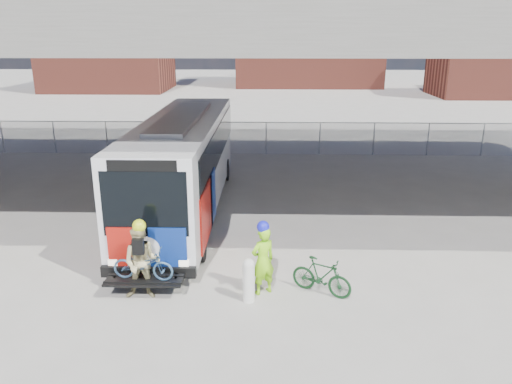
{
  "coord_description": "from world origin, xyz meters",
  "views": [
    {
      "loc": [
        1.22,
        -15.5,
        6.54
      ],
      "look_at": [
        0.78,
        -0.04,
        1.6
      ],
      "focal_mm": 35.0,
      "sensor_mm": 36.0,
      "label": 1
    }
  ],
  "objects_px": {
    "bus": "(184,157)",
    "bike_parked": "(322,276)",
    "cyclist_hivis": "(263,259)",
    "bollard": "(249,279)",
    "cyclist_tan": "(142,261)"
  },
  "relations": [
    {
      "from": "cyclist_tan",
      "to": "bike_parked",
      "type": "xyz_separation_m",
      "value": [
        4.6,
        0.31,
        -0.51
      ]
    },
    {
      "from": "bike_parked",
      "to": "cyclist_hivis",
      "type": "bearing_deg",
      "value": 119.36
    },
    {
      "from": "bus",
      "to": "cyclist_hivis",
      "type": "xyz_separation_m",
      "value": [
        3.06,
        -6.33,
        -1.13
      ]
    },
    {
      "from": "cyclist_hivis",
      "to": "bollard",
      "type": "bearing_deg",
      "value": 18.48
    },
    {
      "from": "bus",
      "to": "bike_parked",
      "type": "bearing_deg",
      "value": -54.06
    },
    {
      "from": "bollard",
      "to": "cyclist_tan",
      "type": "height_order",
      "value": "cyclist_tan"
    },
    {
      "from": "bollard",
      "to": "cyclist_tan",
      "type": "xyz_separation_m",
      "value": [
        -2.72,
        0.12,
        0.38
      ]
    },
    {
      "from": "bike_parked",
      "to": "bollard",
      "type": "bearing_deg",
      "value": 132.18
    },
    {
      "from": "bus",
      "to": "bike_parked",
      "type": "relative_size",
      "value": 7.74
    },
    {
      "from": "bus",
      "to": "cyclist_hivis",
      "type": "relative_size",
      "value": 6.37
    },
    {
      "from": "bus",
      "to": "bollard",
      "type": "relative_size",
      "value": 10.99
    },
    {
      "from": "bollard",
      "to": "cyclist_hivis",
      "type": "height_order",
      "value": "cyclist_hivis"
    },
    {
      "from": "bollard",
      "to": "cyclist_hivis",
      "type": "distance_m",
      "value": 0.65
    },
    {
      "from": "cyclist_hivis",
      "to": "bike_parked",
      "type": "bearing_deg",
      "value": 148.01
    },
    {
      "from": "bus",
      "to": "bike_parked",
      "type": "xyz_separation_m",
      "value": [
        4.59,
        -6.33,
        -1.61
      ]
    }
  ]
}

